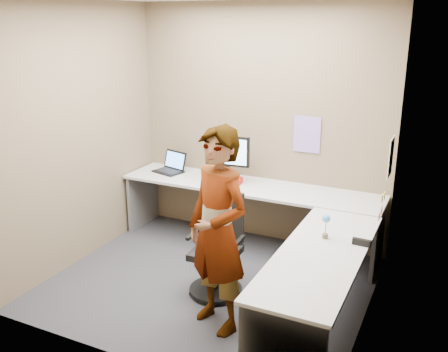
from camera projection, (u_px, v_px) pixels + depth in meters
The scene contains 20 objects.
ground at pixel (209, 283), 4.95m from camera, with size 3.00×3.00×0.00m, color #25252A.
wall_back at pixel (261, 125), 5.66m from camera, with size 3.00×3.00×0.00m, color brown.
wall_right at pixel (377, 172), 3.92m from camera, with size 2.70×2.70×0.00m, color brown.
wall_left at pixel (79, 136), 5.16m from camera, with size 2.70×2.70×0.00m, color brown.
desk at pixel (266, 222), 4.92m from camera, with size 2.98×2.58×0.73m.
paper_ream at pixel (226, 181), 5.61m from camera, with size 0.32×0.23×0.06m, color red.
monitor at pixel (227, 153), 5.53m from camera, with size 0.51×0.17×0.48m.
laptop at pixel (171, 167), 6.06m from camera, with size 0.40×0.36×0.24m.
trackball_mouse at pixel (222, 179), 5.69m from camera, with size 0.12×0.08×0.07m.
origami at pixel (228, 183), 5.55m from camera, with size 0.10×0.10×0.06m, color white.
stapler at pixel (362, 242), 4.08m from camera, with size 0.15×0.04×0.06m, color black.
flower at pixel (326, 222), 4.18m from camera, with size 0.07×0.07×0.22m.
calendar_purple at pixel (307, 134), 5.44m from camera, with size 0.30×0.01×0.40m, color #846BB7.
calendar_white at pixel (391, 157), 4.73m from camera, with size 0.01×0.28×0.38m, color white.
sticky_note_a at pixel (382, 198), 4.52m from camera, with size 0.01×0.07×0.07m, color #F2E059.
sticky_note_b at pixel (381, 210), 4.60m from camera, with size 0.01×0.07×0.07m, color pink.
sticky_note_c at pixel (379, 216), 4.51m from camera, with size 0.01×0.07×0.07m, color pink.
sticky_note_d at pixel (384, 196), 4.66m from camera, with size 0.01×0.07×0.07m, color #F2E059.
office_chair at pixel (218, 253), 4.70m from camera, with size 0.51×0.51×0.95m.
person at pixel (218, 231), 4.02m from camera, with size 0.63×0.41×1.73m, color #999399.
Camera 1 is at (2.04, -3.90, 2.50)m, focal length 40.00 mm.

